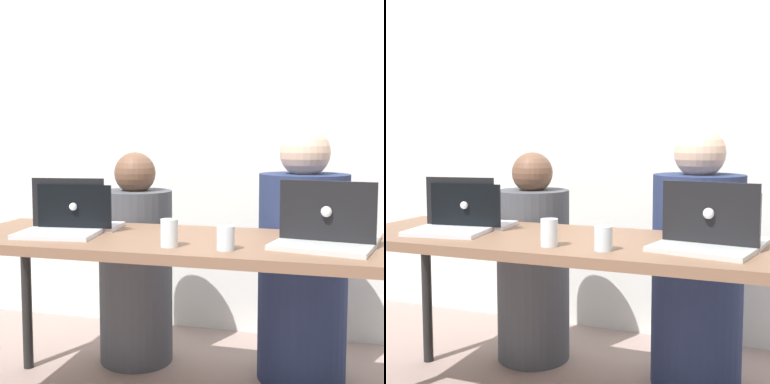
% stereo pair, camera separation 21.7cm
% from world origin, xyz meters
% --- Properties ---
extents(back_wall, '(5.01, 0.10, 2.38)m').
position_xyz_m(back_wall, '(0.00, 1.11, 1.19)').
color(back_wall, white).
rests_on(back_wall, ground).
extents(desk, '(1.93, 0.64, 0.75)m').
position_xyz_m(desk, '(0.00, 0.00, 0.69)').
color(desk, brown).
rests_on(desk, ground).
extents(person_on_left, '(0.44, 0.44, 1.08)m').
position_xyz_m(person_on_left, '(-0.42, 0.51, 0.48)').
color(person_on_left, '#474B51').
rests_on(person_on_left, ground).
extents(person_on_right, '(0.50, 0.50, 1.21)m').
position_xyz_m(person_on_right, '(0.42, 0.51, 0.54)').
color(person_on_right, navy).
rests_on(person_on_right, ground).
extents(laptop_back_right, '(0.39, 0.31, 0.24)m').
position_xyz_m(laptop_back_right, '(0.55, 0.07, 0.81)').
color(laptop_back_right, silver).
rests_on(laptop_back_right, desk).
extents(laptop_back_left, '(0.35, 0.25, 0.20)m').
position_xyz_m(laptop_back_left, '(-0.51, 0.09, 0.80)').
color(laptop_back_left, silver).
rests_on(laptop_back_left, desk).
extents(laptop_front_left, '(0.35, 0.29, 0.23)m').
position_xyz_m(laptop_front_left, '(-0.53, -0.05, 0.80)').
color(laptop_front_left, silver).
rests_on(laptop_front_left, desk).
extents(laptop_front_right, '(0.39, 0.28, 0.21)m').
position_xyz_m(laptop_front_right, '(0.53, -0.05, 0.80)').
color(laptop_front_right, silver).
rests_on(laptop_front_right, desk).
extents(water_glass_center, '(0.06, 0.06, 0.10)m').
position_xyz_m(water_glass_center, '(-0.02, -0.18, 0.80)').
color(water_glass_center, white).
rests_on(water_glass_center, desk).
extents(water_glass_right, '(0.07, 0.07, 0.09)m').
position_xyz_m(water_glass_right, '(0.19, -0.19, 0.79)').
color(water_glass_right, silver).
rests_on(water_glass_right, desk).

